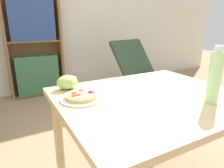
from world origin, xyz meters
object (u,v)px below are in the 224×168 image
object	(u,v)px
pizza_on_plate	(81,97)
lounge_chair_far	(141,81)
drink_bottle	(215,77)
grape_bunch	(68,82)
bookshelf	(34,46)

from	to	relation	value
pizza_on_plate	lounge_chair_far	world-z (taller)	lounge_chair_far
drink_bottle	pizza_on_plate	bearing A→B (deg)	147.63
grape_bunch	drink_bottle	world-z (taller)	drink_bottle
lounge_chair_far	bookshelf	distance (m)	1.73
drink_bottle	bookshelf	xyz separation A→B (m)	(-0.46, 2.73, -0.09)
pizza_on_plate	lounge_chair_far	distance (m)	2.07
pizza_on_plate	bookshelf	bearing A→B (deg)	87.24
bookshelf	drink_bottle	bearing A→B (deg)	-80.47
pizza_on_plate	bookshelf	world-z (taller)	bookshelf
bookshelf	lounge_chair_far	bearing A→B (deg)	-36.20
pizza_on_plate	lounge_chair_far	bearing A→B (deg)	43.78
pizza_on_plate	drink_bottle	distance (m)	0.69
grape_bunch	pizza_on_plate	bearing A→B (deg)	-87.05
drink_bottle	lounge_chair_far	world-z (taller)	drink_bottle
pizza_on_plate	grape_bunch	size ratio (longest dim) A/B	1.72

